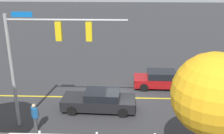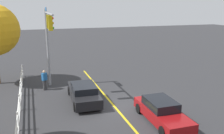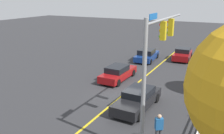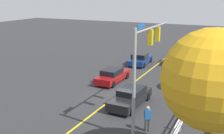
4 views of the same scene
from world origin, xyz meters
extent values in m
plane|color=#2D2D30|center=(0.00, 0.00, 0.00)|extent=(120.00, 120.00, 0.00)
cube|color=gold|center=(-4.00, 0.00, 0.00)|extent=(28.00, 0.16, 0.01)
cylinder|color=gray|center=(6.24, 3.88, 3.32)|extent=(0.20, 0.20, 6.64)
cylinder|color=gray|center=(3.04, 3.88, 6.34)|extent=(6.40, 0.12, 0.12)
cube|color=#0C59B2|center=(5.34, 3.90, 6.62)|extent=(1.10, 0.03, 0.28)
cube|color=gold|center=(3.47, 3.88, 5.74)|extent=(0.32, 0.28, 1.00)
sphere|color=red|center=(3.47, 3.73, 6.06)|extent=(0.17, 0.17, 0.17)
sphere|color=orange|center=(3.47, 3.73, 5.74)|extent=(0.17, 0.17, 0.17)
sphere|color=#148C19|center=(3.47, 3.73, 5.42)|extent=(0.17, 0.17, 0.17)
cube|color=gold|center=(1.87, 3.88, 5.74)|extent=(0.32, 0.28, 1.00)
sphere|color=red|center=(1.87, 3.73, 6.06)|extent=(0.17, 0.17, 0.17)
sphere|color=orange|center=(1.87, 3.73, 5.74)|extent=(0.17, 0.17, 0.17)
sphere|color=#148C19|center=(1.87, 3.73, 5.42)|extent=(0.17, 0.17, 0.17)
cube|color=black|center=(1.62, 1.83, 0.55)|extent=(4.86, 2.00, 0.67)
cube|color=black|center=(1.38, 1.84, 1.12)|extent=(2.30, 1.72, 0.46)
cylinder|color=black|center=(3.28, 2.62, 0.32)|extent=(0.65, 0.24, 0.64)
cylinder|color=black|center=(3.21, 0.92, 0.32)|extent=(0.65, 0.24, 0.64)
cylinder|color=black|center=(0.02, 2.74, 0.32)|extent=(0.65, 0.24, 0.64)
cylinder|color=black|center=(-0.04, 1.05, 0.32)|extent=(0.65, 0.24, 0.64)
cube|color=maroon|center=(-3.20, -1.96, 0.54)|extent=(4.74, 1.80, 0.63)
cube|color=black|center=(-2.96, -1.96, 1.11)|extent=(2.20, 1.58, 0.52)
cylinder|color=black|center=(-4.81, -2.72, 0.32)|extent=(0.64, 0.23, 0.64)
cylinder|color=black|center=(-4.78, -1.13, 0.32)|extent=(0.64, 0.23, 0.64)
cylinder|color=black|center=(-1.61, -2.78, 0.32)|extent=(0.64, 0.23, 0.64)
cylinder|color=black|center=(-1.58, -1.19, 0.32)|extent=(0.64, 0.23, 0.64)
cylinder|color=#3F3F42|center=(5.00, 4.47, 0.42)|extent=(0.16, 0.16, 0.85)
cylinder|color=#3F3F42|center=(5.11, 4.30, 0.42)|extent=(0.16, 0.16, 0.85)
cube|color=#1E5999|center=(5.06, 4.39, 1.16)|extent=(0.44, 0.48, 0.62)
sphere|color=tan|center=(5.06, 4.39, 1.58)|extent=(0.22, 0.22, 0.22)
cube|color=white|center=(-1.56, 6.25, 0.57)|extent=(0.10, 0.10, 1.15)
cube|color=white|center=(1.33, 6.25, 0.57)|extent=(0.10, 0.10, 1.15)
cube|color=white|center=(4.22, 6.25, 0.57)|extent=(0.10, 0.10, 1.15)
cube|color=white|center=(7.11, 6.25, 0.57)|extent=(0.10, 0.10, 1.15)
cube|color=white|center=(10.00, 6.25, 0.57)|extent=(0.10, 0.10, 1.15)
cube|color=white|center=(-3.00, 6.25, 0.95)|extent=(26.00, 0.06, 0.09)
cube|color=white|center=(-3.00, 6.25, 0.60)|extent=(26.00, 0.06, 0.09)
camera|label=1|loc=(0.12, 17.85, 8.85)|focal=43.67mm
camera|label=2|loc=(-15.09, 5.21, 6.91)|focal=39.07mm
camera|label=3|loc=(16.20, 7.38, 7.53)|focal=39.12mm
camera|label=4|loc=(20.29, 9.25, 8.42)|focal=44.13mm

